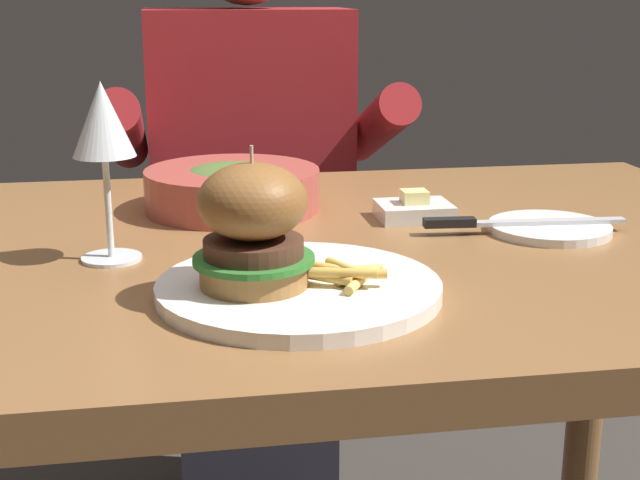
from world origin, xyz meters
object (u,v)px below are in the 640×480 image
(main_plate, at_px, (304,288))
(bread_plate, at_px, (549,228))
(diner_person, at_px, (252,237))
(butter_dish, at_px, (414,210))
(soup_bowl, at_px, (232,188))
(wine_glass, at_px, (103,127))
(table_knife, at_px, (507,222))
(burger_sandwich, at_px, (253,225))

(main_plate, relative_size, bread_plate, 1.87)
(diner_person, bearing_deg, main_plate, -91.80)
(butter_dish, bearing_deg, main_plate, -124.23)
(soup_bowl, bearing_deg, wine_glass, -125.22)
(butter_dish, bearing_deg, table_knife, -43.65)
(bread_plate, relative_size, diner_person, 0.12)
(soup_bowl, bearing_deg, burger_sandwich, -90.97)
(burger_sandwich, xyz_separation_m, bread_plate, (0.36, 0.18, -0.07))
(bread_plate, height_order, table_knife, table_knife)
(table_knife, relative_size, soup_bowl, 1.07)
(burger_sandwich, xyz_separation_m, butter_dish, (0.22, 0.26, -0.06))
(burger_sandwich, height_order, soup_bowl, burger_sandwich)
(burger_sandwich, distance_m, table_knife, 0.36)
(wine_glass, distance_m, soup_bowl, 0.27)
(bread_plate, bearing_deg, butter_dish, 147.95)
(main_plate, relative_size, diner_person, 0.23)
(burger_sandwich, xyz_separation_m, soup_bowl, (0.01, 0.35, -0.04))
(butter_dish, xyz_separation_m, soup_bowl, (-0.22, 0.09, 0.02))
(burger_sandwich, xyz_separation_m, wine_glass, (-0.14, 0.15, 0.07))
(table_knife, distance_m, diner_person, 0.73)
(diner_person, bearing_deg, wine_glass, -106.71)
(wine_glass, xyz_separation_m, diner_person, (0.21, 0.70, -0.32))
(butter_dish, bearing_deg, burger_sandwich, -130.18)
(wine_glass, xyz_separation_m, soup_bowl, (0.14, 0.20, -0.11))
(wine_glass, height_order, soup_bowl, wine_glass)
(bread_plate, bearing_deg, table_knife, 175.95)
(main_plate, bearing_deg, soup_bowl, 96.71)
(burger_sandwich, distance_m, wine_glass, 0.21)
(butter_dish, relative_size, diner_person, 0.08)
(table_knife, height_order, diner_person, diner_person)
(main_plate, bearing_deg, table_knife, 33.62)
(main_plate, distance_m, diner_person, 0.86)
(wine_glass, relative_size, table_knife, 0.78)
(main_plate, xyz_separation_m, butter_dish, (0.18, 0.26, 0.00))
(table_knife, distance_m, butter_dish, 0.12)
(butter_dish, height_order, soup_bowl, soup_bowl)
(main_plate, bearing_deg, butter_dish, 55.77)
(main_plate, xyz_separation_m, soup_bowl, (-0.04, 0.34, 0.02))
(main_plate, relative_size, table_knife, 1.10)
(soup_bowl, distance_m, diner_person, 0.54)
(main_plate, height_order, bread_plate, main_plate)
(bread_plate, distance_m, diner_person, 0.75)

